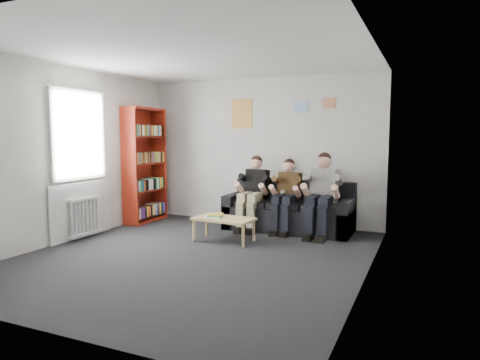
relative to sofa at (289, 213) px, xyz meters
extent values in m
plane|color=black|center=(-0.68, -2.09, -0.30)|extent=(5.00, 5.00, 0.00)
plane|color=white|center=(-0.68, -2.09, 2.40)|extent=(5.00, 5.00, 0.00)
plane|color=white|center=(-0.68, 0.41, 1.05)|extent=(4.50, 0.00, 4.50)
plane|color=white|center=(-0.68, -4.59, 1.05)|extent=(4.50, 0.00, 4.50)
plane|color=white|center=(-2.93, -2.09, 1.05)|extent=(0.00, 5.00, 5.00)
plane|color=white|center=(1.57, -2.09, 1.05)|extent=(0.00, 5.00, 5.00)
cube|color=black|center=(0.00, -0.04, -0.09)|extent=(2.17, 0.89, 0.41)
cube|color=black|center=(0.00, 0.30, 0.32)|extent=(2.17, 0.20, 0.42)
cube|color=black|center=(-1.00, -0.04, -0.01)|extent=(0.18, 0.89, 0.59)
cube|color=black|center=(1.00, -0.04, -0.01)|extent=(0.18, 0.89, 0.59)
cube|color=black|center=(0.00, -0.12, 0.16)|extent=(1.82, 0.61, 0.10)
cube|color=maroon|center=(-2.74, -0.39, 0.78)|extent=(0.32, 0.97, 2.16)
cube|color=tan|center=(-0.68, -1.19, 0.05)|extent=(0.92, 0.51, 0.04)
cylinder|color=tan|center=(-1.10, -1.40, -0.14)|extent=(0.05, 0.05, 0.33)
cylinder|color=tan|center=(-0.27, -1.40, -0.14)|extent=(0.05, 0.05, 0.33)
cylinder|color=tan|center=(-1.10, -0.98, -0.14)|extent=(0.05, 0.05, 0.33)
cylinder|color=tan|center=(-0.27, -0.98, -0.14)|extent=(0.05, 0.05, 0.33)
cube|color=white|center=(-0.87, -1.24, 0.08)|extent=(0.22, 0.16, 0.02)
cube|color=green|center=(-0.85, -1.20, 0.09)|extent=(0.22, 0.16, 0.02)
cube|color=yellow|center=(-0.82, -1.17, 0.11)|extent=(0.22, 0.16, 0.02)
cube|color=black|center=(-0.61, 0.00, 0.47)|extent=(0.39, 0.28, 0.55)
sphere|color=#E5A08B|center=(-0.61, -0.03, 0.85)|extent=(0.21, 0.21, 0.21)
sphere|color=black|center=(-0.61, -0.02, 0.89)|extent=(0.20, 0.20, 0.20)
cube|color=gray|center=(-0.61, -0.29, 0.28)|extent=(0.35, 0.45, 0.15)
cube|color=gray|center=(-0.61, -0.50, -0.05)|extent=(0.33, 0.14, 0.51)
cube|color=black|center=(-0.61, -0.56, -0.25)|extent=(0.33, 0.25, 0.10)
cube|color=#493418|center=(0.00, 0.00, 0.46)|extent=(0.37, 0.27, 0.52)
sphere|color=#E5A08B|center=(0.00, -0.04, 0.82)|extent=(0.20, 0.20, 0.20)
sphere|color=black|center=(0.00, -0.02, 0.85)|extent=(0.19, 0.19, 0.19)
cube|color=black|center=(0.00, -0.28, 0.28)|extent=(0.33, 0.42, 0.14)
cube|color=black|center=(0.00, -0.48, -0.05)|extent=(0.31, 0.13, 0.51)
cube|color=black|center=(0.00, -0.53, -0.26)|extent=(0.31, 0.24, 0.09)
cube|color=white|center=(0.00, -0.37, 0.41)|extent=(0.04, 0.13, 0.04)
cube|color=white|center=(0.61, 0.01, 0.50)|extent=(0.43, 0.31, 0.60)
sphere|color=#E5A08B|center=(0.61, -0.03, 0.91)|extent=(0.23, 0.23, 0.23)
sphere|color=black|center=(0.61, -0.01, 0.95)|extent=(0.22, 0.22, 0.22)
cube|color=black|center=(0.61, -0.31, 0.29)|extent=(0.38, 0.49, 0.16)
cube|color=black|center=(0.61, -0.54, -0.05)|extent=(0.36, 0.15, 0.51)
cube|color=black|center=(0.61, -0.60, -0.25)|extent=(0.36, 0.28, 0.11)
cylinder|color=white|center=(-2.83, -2.17, 0.05)|extent=(0.06, 0.06, 0.60)
cylinder|color=white|center=(-2.83, -2.09, 0.05)|extent=(0.06, 0.06, 0.60)
cylinder|color=white|center=(-2.83, -2.01, 0.05)|extent=(0.06, 0.06, 0.60)
cylinder|color=white|center=(-2.83, -1.93, 0.05)|extent=(0.06, 0.06, 0.60)
cylinder|color=white|center=(-2.83, -1.85, 0.05)|extent=(0.06, 0.06, 0.60)
cylinder|color=white|center=(-2.83, -1.77, 0.05)|extent=(0.06, 0.06, 0.60)
cylinder|color=white|center=(-2.83, -1.69, 0.05)|extent=(0.06, 0.06, 0.60)
cylinder|color=white|center=(-2.83, -1.61, 0.05)|extent=(0.06, 0.06, 0.60)
cube|color=white|center=(-2.83, -1.89, -0.23)|extent=(0.10, 0.64, 0.04)
cube|color=white|center=(-2.83, -1.89, 0.33)|extent=(0.10, 0.64, 0.04)
cube|color=white|center=(-2.91, -1.89, 1.35)|extent=(0.02, 1.00, 1.30)
cube|color=silver|center=(-2.90, -1.89, 2.03)|extent=(0.05, 1.12, 0.06)
cube|color=silver|center=(-2.90, -1.89, 0.67)|extent=(0.05, 1.12, 0.06)
cube|color=silver|center=(-2.90, -1.89, 0.15)|extent=(0.03, 1.30, 0.90)
cube|color=#E1DC4F|center=(-1.08, 0.40, 1.75)|extent=(0.42, 0.01, 0.55)
cube|color=#47A4F2|center=(0.07, 0.40, 1.85)|extent=(0.25, 0.01, 0.20)
cube|color=#CF4076|center=(0.57, 0.40, 1.90)|extent=(0.22, 0.01, 0.18)
cube|color=white|center=(-1.68, 0.40, 1.95)|extent=(0.20, 0.01, 0.14)
camera|label=1|loc=(2.19, -7.07, 1.34)|focal=32.00mm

